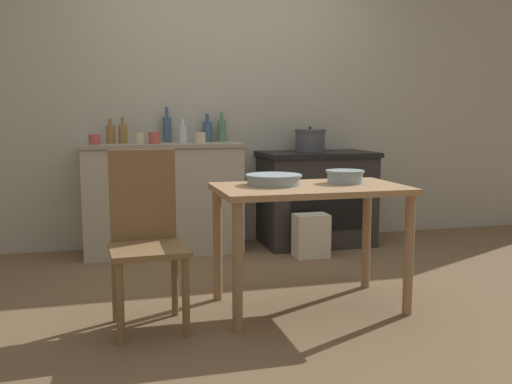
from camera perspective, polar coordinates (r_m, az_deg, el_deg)
ground_plane at (r=3.75m, az=1.98°, el=-9.99°), size 14.00×14.00×0.00m
wall_back at (r=5.11m, az=-3.20°, el=9.24°), size 8.00×0.07×2.55m
counter_cabinet at (r=4.79m, az=-9.29°, el=-0.58°), size 1.31×0.52×0.91m
stove at (r=5.05m, az=6.02°, el=-0.59°), size 0.98×0.62×0.82m
work_table at (r=3.34m, az=5.42°, el=-1.29°), size 1.10×0.64×0.73m
chair at (r=3.13m, az=-10.93°, el=-4.19°), size 0.42×0.42×0.95m
flour_sack at (r=4.62m, az=5.52°, el=-4.35°), size 0.27×0.19×0.35m
stock_pot at (r=5.06m, az=5.43°, el=5.18°), size 0.27×0.27×0.22m
mixing_bowl_large at (r=3.47m, az=8.89°, el=1.60°), size 0.23×0.23×0.08m
mixing_bowl_small at (r=3.34m, az=1.78°, el=1.32°), size 0.33×0.33×0.06m
bottle_far_left at (r=4.80m, az=-14.35°, el=5.66°), size 0.07×0.07×0.20m
bottle_left at (r=4.97m, az=-3.43°, el=6.17°), size 0.08×0.08×0.25m
bottle_mid_left at (r=4.92m, az=-8.89°, el=6.28°), size 0.08×0.08×0.30m
bottle_center_left at (r=4.78m, az=-13.16°, el=5.74°), size 0.07×0.07×0.21m
bottle_center at (r=4.95m, az=-4.89°, el=6.10°), size 0.08×0.08×0.24m
bottle_center_right at (r=4.80m, az=-7.34°, el=5.82°), size 0.07×0.07×0.20m
cup_mid_right at (r=4.64m, az=-15.85°, el=5.07°), size 0.09×0.09×0.08m
cup_right at (r=4.63m, az=-5.62°, el=5.40°), size 0.09×0.09×0.09m
cup_far_right at (r=4.64m, az=-10.15°, el=5.33°), size 0.09×0.09×0.09m
cup_end_right at (r=4.66m, az=-11.54°, el=5.27°), size 0.09×0.09×0.09m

